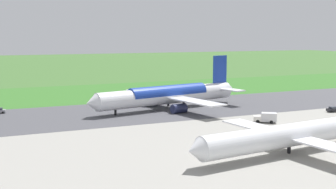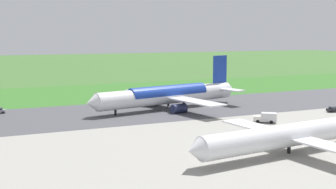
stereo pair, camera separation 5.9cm
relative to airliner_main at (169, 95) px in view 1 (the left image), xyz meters
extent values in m
plane|color=#3D662D|center=(-13.27, 0.08, -4.35)|extent=(800.00, 800.00, 0.00)
cube|color=#47474C|center=(-13.27, 0.08, -4.32)|extent=(600.00, 37.85, 0.06)
cube|color=gray|center=(-13.27, 54.48, -4.33)|extent=(440.00, 110.00, 0.05)
cube|color=#346B27|center=(-13.27, -34.66, -4.33)|extent=(600.00, 80.00, 0.04)
cylinder|color=white|center=(0.37, 0.08, -0.15)|extent=(48.07, 14.70, 5.20)
cone|color=white|center=(25.36, 5.18, -0.15)|extent=(3.93, 5.44, 4.94)
cone|color=white|center=(-24.32, -4.97, 0.45)|extent=(4.31, 5.03, 4.42)
cube|color=#19389E|center=(-20.32, -4.15, 6.95)|extent=(5.59, 1.61, 9.00)
cube|color=white|center=(-21.42, 1.24, 0.65)|extent=(5.72, 9.62, 0.36)
cube|color=white|center=(-19.22, -9.54, 0.65)|extent=(5.72, 9.62, 0.36)
cube|color=white|center=(-2.81, 10.65, -0.55)|extent=(10.28, 22.76, 0.35)
cube|color=white|center=(1.59, -10.90, -0.55)|extent=(10.28, 22.76, 0.35)
cylinder|color=#23284C|center=(0.34, 7.72, -3.03)|extent=(4.97, 3.64, 2.80)
cylinder|color=#23284C|center=(3.34, -6.97, -3.03)|extent=(4.97, 3.64, 2.80)
cylinder|color=black|center=(18.24, 3.73, -2.64)|extent=(0.70, 0.70, 3.42)
cylinder|color=black|center=(-3.37, 3.39, -2.64)|extent=(0.70, 0.70, 3.42)
cylinder|color=black|center=(-1.77, -4.44, -2.64)|extent=(0.70, 0.70, 3.42)
cylinder|color=#19389E|center=(0.37, 0.08, 0.37)|extent=(26.91, 10.40, 5.23)
cylinder|color=white|center=(-0.11, 55.70, -0.78)|extent=(41.07, 8.94, 4.42)
cone|color=white|center=(21.45, 58.11, -0.78)|extent=(3.00, 4.46, 4.20)
cube|color=white|center=(-2.00, 64.90, -1.12)|extent=(7.16, 19.17, 0.30)
cube|color=white|center=(0.09, 46.31, -1.12)|extent=(7.16, 19.17, 0.30)
cylinder|color=black|center=(-0.11, 55.70, -3.67)|extent=(0.68, 0.68, 1.36)
cube|color=black|center=(-42.04, 24.89, -3.66)|extent=(4.45, 2.50, 0.75)
cube|color=#2D333D|center=(-41.84, 24.86, -3.01)|extent=(2.46, 2.05, 0.55)
cylinder|color=black|center=(-43.56, 24.30, -4.03)|extent=(0.67, 0.33, 0.64)
cylinder|color=black|center=(-40.80, 23.81, -4.03)|extent=(0.67, 0.33, 0.64)
cylinder|color=black|center=(-40.51, 25.49, -4.03)|extent=(0.67, 0.33, 0.64)
cube|color=silver|center=(-12.39, 28.55, -3.25)|extent=(3.07, 3.07, 1.30)
cube|color=silver|center=(-14.67, 30.18, -2.80)|extent=(4.43, 4.08, 2.20)
cylinder|color=black|center=(-11.81, 29.36, -3.90)|extent=(0.91, 0.77, 0.90)
cylinder|color=black|center=(-12.97, 27.73, -3.90)|extent=(0.91, 0.77, 0.90)
cylinder|color=black|center=(-14.57, 31.34, -3.90)|extent=(0.91, 0.77, 0.90)
cylinder|color=black|center=(-15.74, 29.71, -3.90)|extent=(0.91, 0.77, 0.90)
cylinder|color=black|center=(47.11, -11.91, -4.03)|extent=(0.66, 0.31, 0.64)
cylinder|color=black|center=(46.87, -13.59, -4.03)|extent=(0.66, 0.31, 0.64)
cylinder|color=slate|center=(-22.46, -36.17, -3.26)|extent=(0.10, 0.10, 2.19)
cube|color=red|center=(-22.46, -36.19, -1.86)|extent=(0.60, 0.04, 0.60)
cone|color=orange|center=(-17.51, -36.03, -4.08)|extent=(0.40, 0.40, 0.55)
camera|label=1|loc=(54.16, 120.43, 18.12)|focal=46.71mm
camera|label=2|loc=(54.11, 120.46, 18.12)|focal=46.71mm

